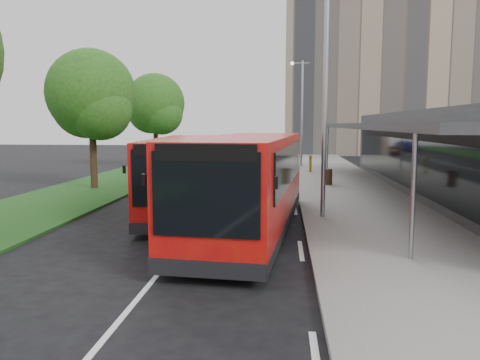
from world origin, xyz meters
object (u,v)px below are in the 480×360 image
object	(u,v)px
tree_far	(155,107)
bus_main	(249,183)
lamp_post_near	(323,85)
bollard	(310,164)
tree_mid	(91,99)
car_near	(276,149)
lamp_post_far	(301,107)
bus_second	(187,173)
litter_bin	(328,177)
car_far	(252,146)

from	to	relation	value
tree_far	bus_main	xyz separation A→B (m)	(8.75, -20.89, -3.13)
lamp_post_near	bollard	xyz separation A→B (m)	(0.52, 15.48, -4.00)
tree_mid	bollard	distance (m)	14.90
bus_main	bollard	bearing A→B (deg)	85.92
tree_mid	car_near	bearing A→B (deg)	72.96
tree_far	lamp_post_far	size ratio (longest dim) A/B	0.90
bus_second	litter_bin	xyz separation A→B (m)	(6.16, 7.34, -0.89)
litter_bin	lamp_post_near	bearing A→B (deg)	-96.97
bus_main	car_near	bearing A→B (deg)	95.10
tree_far	car_near	xyz separation A→B (m)	(8.96, 17.23, -4.12)
lamp_post_far	car_far	size ratio (longest dim) A/B	2.04
lamp_post_far	bus_second	size ratio (longest dim) A/B	0.78
tree_mid	tree_far	size ratio (longest dim) A/B	0.99
bus_second	car_near	xyz separation A→B (m)	(2.89, 34.66, -0.91)
tree_mid	tree_far	bearing A→B (deg)	90.00
bollard	lamp_post_far	bearing A→B (deg)	96.57
lamp_post_far	bollard	size ratio (longest dim) A/B	7.07
bollard	car_far	size ratio (longest dim) A/B	0.29
bus_main	car_far	xyz separation A→B (m)	(-2.94, 45.18, -0.90)
lamp_post_far	litter_bin	xyz separation A→B (m)	(1.10, -11.04, -4.15)
litter_bin	bollard	bearing A→B (deg)	95.05
lamp_post_far	bus_second	world-z (taller)	lamp_post_far
lamp_post_far	litter_bin	distance (m)	11.84
tree_mid	car_far	world-z (taller)	tree_mid
lamp_post_far	bus_second	xyz separation A→B (m)	(-5.06, -18.38, -3.26)
tree_mid	litter_bin	world-z (taller)	tree_mid
tree_mid	lamp_post_near	distance (m)	13.17
lamp_post_far	car_far	xyz separation A→B (m)	(-5.32, 23.34, -4.07)
litter_bin	car_far	size ratio (longest dim) A/B	0.21
car_far	lamp_post_near	bearing A→B (deg)	-66.37
litter_bin	bus_second	bearing A→B (deg)	-129.99
litter_bin	car_near	bearing A→B (deg)	96.81
car_near	tree_mid	bearing A→B (deg)	-125.83
lamp_post_far	bollard	xyz separation A→B (m)	(0.52, -4.52, -4.00)
tree_mid	bollard	world-z (taller)	tree_mid
lamp_post_far	bus_main	size ratio (longest dim) A/B	0.74
tree_mid	lamp_post_near	size ratio (longest dim) A/B	0.90
bus_second	car_near	distance (m)	34.79
lamp_post_far	car_far	distance (m)	24.28
tree_mid	lamp_post_near	bearing A→B (deg)	-32.36
lamp_post_far	bus_second	distance (m)	19.34
lamp_post_near	litter_bin	xyz separation A→B (m)	(1.10, 8.96, -4.15)
tree_far	bus_second	xyz separation A→B (m)	(6.07, -17.43, -3.21)
tree_far	lamp_post_near	size ratio (longest dim) A/B	0.90
litter_bin	tree_mid	bearing A→B (deg)	-171.12
car_far	bus_second	bearing A→B (deg)	-73.01
bollard	bus_second	bearing A→B (deg)	-111.94
bus_main	bollard	size ratio (longest dim) A/B	9.59
tree_far	lamp_post_near	bearing A→B (deg)	-59.71
litter_bin	bollard	distance (m)	6.54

